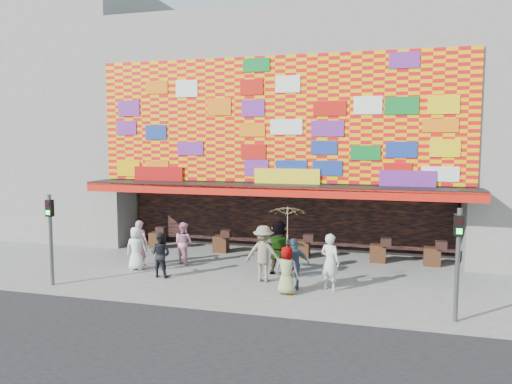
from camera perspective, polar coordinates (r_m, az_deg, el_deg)
ground at (r=16.48m, az=-1.17°, el=-10.79°), size 90.00×90.00×0.00m
road_strip at (r=10.84m, az=-11.86°, el=-20.03°), size 30.00×8.00×0.02m
shop_building at (r=23.74m, az=4.60°, el=7.07°), size 15.20×9.40×10.00m
neighbor_left at (r=29.08m, az=-21.75°, el=7.96°), size 11.00×8.00×12.00m
signal_left at (r=17.61m, az=-22.44°, el=-3.94°), size 0.22×0.20×3.00m
signal_right at (r=14.00m, az=22.09°, el=-6.37°), size 0.22×0.20×3.00m
ped_a at (r=18.92m, az=-13.51°, el=-6.27°), size 0.85×0.62×1.60m
ped_b at (r=19.52m, az=-13.13°, el=-5.68°), size 0.63×0.42×1.74m
ped_c at (r=17.80m, az=-10.86°, el=-7.01°), size 0.81×0.66×1.58m
ped_d at (r=16.89m, az=0.86°, el=-7.05°), size 1.28×0.80×1.90m
ped_e at (r=16.04m, az=4.37°, el=-8.20°), size 1.05×0.64×1.66m
ped_f at (r=17.82m, az=2.64°, el=-6.33°), size 1.80×0.61×1.92m
ped_g at (r=15.57m, az=3.52°, el=-8.92°), size 0.77×0.54×1.51m
ped_h at (r=16.11m, az=8.46°, el=-7.90°), size 0.78×0.67×1.82m
ped_i at (r=19.50m, az=-8.26°, el=-5.78°), size 0.96×0.87×1.62m
parasol at (r=15.27m, az=3.56°, el=-3.57°), size 1.51×1.52×2.00m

